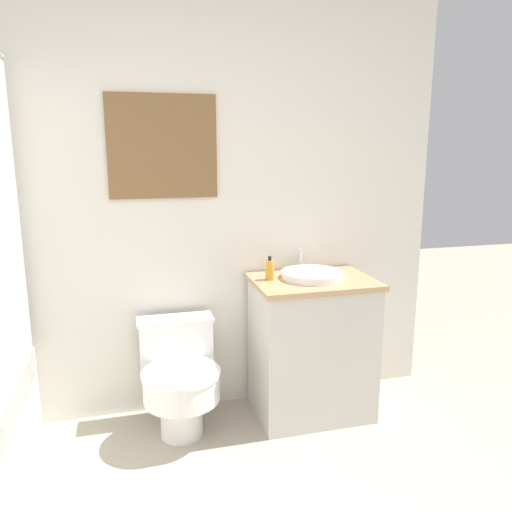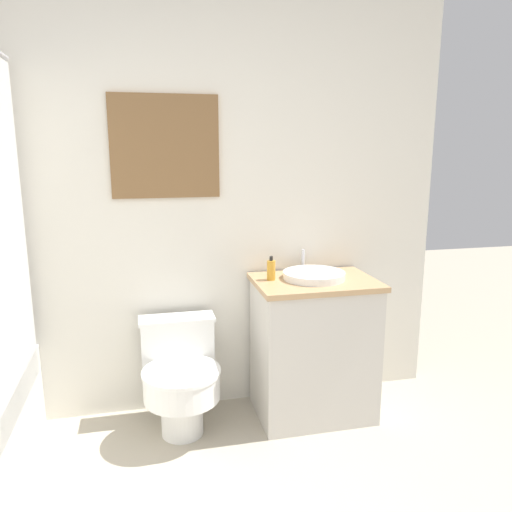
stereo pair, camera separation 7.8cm
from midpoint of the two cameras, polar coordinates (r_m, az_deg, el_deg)
wall_back at (r=2.86m, az=-13.13°, el=6.15°), size 3.47×0.07×2.50m
toilet at (r=2.84m, az=-9.53°, el=-13.46°), size 0.42×0.53×0.61m
vanity at (r=2.97m, az=5.61°, el=-10.28°), size 0.68×0.49×0.82m
sink at (r=2.85m, az=5.64°, el=-2.14°), size 0.35×0.39×0.13m
soap_bottle at (r=2.79m, az=0.77°, el=-1.58°), size 0.05×0.05×0.14m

